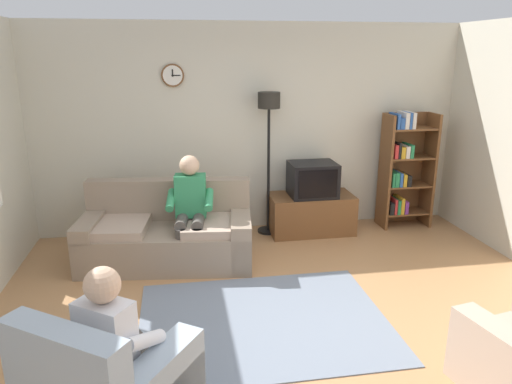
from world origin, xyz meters
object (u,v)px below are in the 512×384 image
at_px(couch, 167,236).
at_px(bookshelf, 403,168).
at_px(floor_lamp, 269,124).
at_px(tv, 313,179).
at_px(person_in_left_armchair, 118,338).
at_px(tv_stand, 311,214).
at_px(person_on_couch, 190,205).

xyz_separation_m(couch, bookshelf, (3.18, 0.70, 0.50)).
height_order(couch, floor_lamp, floor_lamp).
relative_size(tv, floor_lamp, 0.32).
bearing_deg(person_in_left_armchair, floor_lamp, 63.56).
bearing_deg(tv, floor_lamp, 167.62).
xyz_separation_m(couch, tv_stand, (1.88, 0.63, -0.05)).
xyz_separation_m(floor_lamp, person_on_couch, (-1.05, -0.84, -0.75)).
height_order(bookshelf, person_on_couch, bookshelf).
relative_size(floor_lamp, person_in_left_armchair, 1.65).
distance_m(couch, tv_stand, 1.98).
xyz_separation_m(tv_stand, bookshelf, (1.30, 0.07, 0.56)).
distance_m(tv_stand, tv, 0.48).
bearing_deg(person_on_couch, person_in_left_armchair, -102.92).
bearing_deg(couch, tv, 17.98).
height_order(tv_stand, person_on_couch, person_on_couch).
bearing_deg(person_on_couch, tv_stand, 24.81).
bearing_deg(floor_lamp, tv_stand, -9.97).
relative_size(tv, person_on_couch, 0.48).
bearing_deg(tv, couch, -162.02).
bearing_deg(tv_stand, person_in_left_armchair, -124.83).
relative_size(tv_stand, bookshelf, 0.70).
height_order(tv, person_in_left_armchair, person_in_left_armchair).
distance_m(couch, person_on_couch, 0.48).
distance_m(tv_stand, person_on_couch, 1.83).
bearing_deg(bookshelf, couch, -167.52).
distance_m(floor_lamp, person_on_couch, 1.54).
xyz_separation_m(bookshelf, person_in_left_armchair, (-3.44, -3.15, -0.21)).
bearing_deg(tv_stand, tv, -90.00).
xyz_separation_m(tv_stand, person_in_left_armchair, (-2.15, -3.08, 0.35)).
xyz_separation_m(tv_stand, floor_lamp, (-0.56, 0.10, 1.19)).
height_order(floor_lamp, person_on_couch, floor_lamp).
relative_size(bookshelf, person_in_left_armchair, 1.41).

